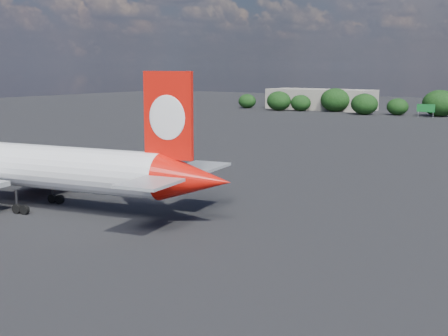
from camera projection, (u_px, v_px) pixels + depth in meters
The scene contains 4 objects.
ground at pixel (312, 168), 105.04m from camera, with size 500.00×500.00×0.00m, color black.
qantas_airliner at pixel (32, 167), 75.04m from camera, with size 50.54×48.28×16.54m.
terminal_building at pixel (321, 99), 247.70m from camera, with size 42.00×16.00×8.00m.
highway_sign at pixel (426, 108), 208.06m from camera, with size 6.00×0.30×4.50m.
Camera 1 is at (48.08, -33.01, 17.05)m, focal length 50.00 mm.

